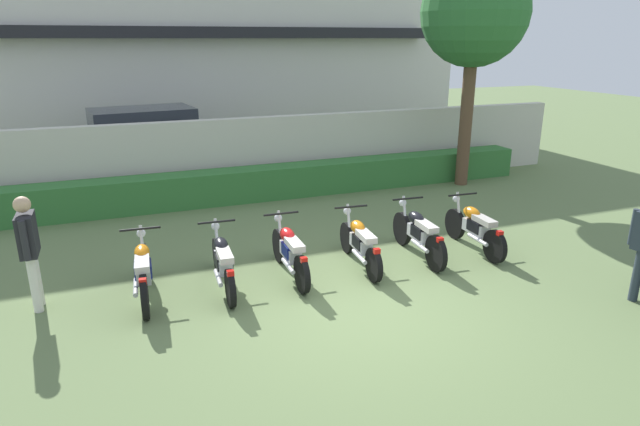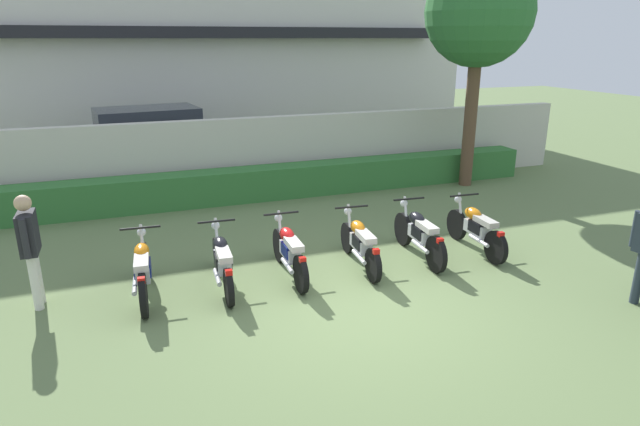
{
  "view_description": "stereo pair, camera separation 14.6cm",
  "coord_description": "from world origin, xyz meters",
  "px_view_note": "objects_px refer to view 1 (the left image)",
  "views": [
    {
      "loc": [
        -3.11,
        -6.32,
        3.73
      ],
      "look_at": [
        0.0,
        1.69,
        0.95
      ],
      "focal_mm": 30.35,
      "sensor_mm": 36.0,
      "label": 1
    },
    {
      "loc": [
        -2.97,
        -6.37,
        3.73
      ],
      "look_at": [
        0.0,
        1.69,
        0.95
      ],
      "focal_mm": 30.35,
      "sensor_mm": 36.0,
      "label": 2
    }
  ],
  "objects_px": {
    "motorcycle_in_row_4": "(419,233)",
    "motorcycle_in_row_5": "(475,227)",
    "motorcycle_in_row_2": "(290,251)",
    "motorcycle_in_row_3": "(360,242)",
    "motorcycle_in_row_0": "(143,271)",
    "tree_near_inspector": "(475,14)",
    "inspector_person": "(29,244)",
    "parked_car": "(150,142)",
    "motorcycle_in_row_1": "(223,261)"
  },
  "relations": [
    {
      "from": "motorcycle_in_row_1",
      "to": "motorcycle_in_row_0",
      "type": "bearing_deg",
      "value": 91.51
    },
    {
      "from": "parked_car",
      "to": "motorcycle_in_row_5",
      "type": "bearing_deg",
      "value": -65.72
    },
    {
      "from": "motorcycle_in_row_0",
      "to": "motorcycle_in_row_4",
      "type": "bearing_deg",
      "value": -86.9
    },
    {
      "from": "inspector_person",
      "to": "parked_car",
      "type": "bearing_deg",
      "value": 73.95
    },
    {
      "from": "motorcycle_in_row_3",
      "to": "motorcycle_in_row_4",
      "type": "height_order",
      "value": "motorcycle_in_row_4"
    },
    {
      "from": "parked_car",
      "to": "inspector_person",
      "type": "xyz_separation_m",
      "value": [
        -2.24,
        -7.79,
        0.06
      ]
    },
    {
      "from": "motorcycle_in_row_5",
      "to": "parked_car",
      "type": "bearing_deg",
      "value": 34.27
    },
    {
      "from": "motorcycle_in_row_1",
      "to": "parked_car",
      "type": "bearing_deg",
      "value": 5.79
    },
    {
      "from": "motorcycle_in_row_2",
      "to": "motorcycle_in_row_4",
      "type": "height_order",
      "value": "motorcycle_in_row_4"
    },
    {
      "from": "motorcycle_in_row_5",
      "to": "motorcycle_in_row_1",
      "type": "bearing_deg",
      "value": 91.59
    },
    {
      "from": "motorcycle_in_row_0",
      "to": "motorcycle_in_row_5",
      "type": "height_order",
      "value": "motorcycle_in_row_0"
    },
    {
      "from": "motorcycle_in_row_4",
      "to": "tree_near_inspector",
      "type": "bearing_deg",
      "value": -39.09
    },
    {
      "from": "parked_car",
      "to": "motorcycle_in_row_1",
      "type": "distance_m",
      "value": 8.1
    },
    {
      "from": "motorcycle_in_row_1",
      "to": "motorcycle_in_row_5",
      "type": "bearing_deg",
      "value": -88.18
    },
    {
      "from": "motorcycle_in_row_4",
      "to": "inspector_person",
      "type": "bearing_deg",
      "value": 91.15
    },
    {
      "from": "tree_near_inspector",
      "to": "inspector_person",
      "type": "distance_m",
      "value": 11.02
    },
    {
      "from": "parked_car",
      "to": "motorcycle_in_row_1",
      "type": "xyz_separation_m",
      "value": [
        0.39,
        -8.08,
        -0.5
      ]
    },
    {
      "from": "motorcycle_in_row_4",
      "to": "motorcycle_in_row_5",
      "type": "relative_size",
      "value": 1.03
    },
    {
      "from": "motorcycle_in_row_2",
      "to": "tree_near_inspector",
      "type": "bearing_deg",
      "value": -55.81
    },
    {
      "from": "motorcycle_in_row_0",
      "to": "motorcycle_in_row_1",
      "type": "height_order",
      "value": "motorcycle_in_row_0"
    },
    {
      "from": "motorcycle_in_row_4",
      "to": "motorcycle_in_row_5",
      "type": "xyz_separation_m",
      "value": [
        1.14,
        -0.07,
        -0.01
      ]
    },
    {
      "from": "motorcycle_in_row_0",
      "to": "motorcycle_in_row_3",
      "type": "relative_size",
      "value": 1.01
    },
    {
      "from": "tree_near_inspector",
      "to": "motorcycle_in_row_3",
      "type": "bearing_deg",
      "value": -140.72
    },
    {
      "from": "motorcycle_in_row_1",
      "to": "motorcycle_in_row_2",
      "type": "bearing_deg",
      "value": -85.92
    },
    {
      "from": "motorcycle_in_row_4",
      "to": "motorcycle_in_row_5",
      "type": "distance_m",
      "value": 1.14
    },
    {
      "from": "tree_near_inspector",
      "to": "motorcycle_in_row_2",
      "type": "height_order",
      "value": "tree_near_inspector"
    },
    {
      "from": "motorcycle_in_row_2",
      "to": "motorcycle_in_row_3",
      "type": "xyz_separation_m",
      "value": [
        1.24,
        -0.04,
        -0.01
      ]
    },
    {
      "from": "tree_near_inspector",
      "to": "motorcycle_in_row_1",
      "type": "height_order",
      "value": "tree_near_inspector"
    },
    {
      "from": "motorcycle_in_row_4",
      "to": "motorcycle_in_row_0",
      "type": "bearing_deg",
      "value": 93.37
    },
    {
      "from": "motorcycle_in_row_1",
      "to": "inspector_person",
      "type": "bearing_deg",
      "value": 86.84
    },
    {
      "from": "tree_near_inspector",
      "to": "motorcycle_in_row_0",
      "type": "relative_size",
      "value": 3.02
    },
    {
      "from": "parked_car",
      "to": "motorcycle_in_row_5",
      "type": "xyz_separation_m",
      "value": [
        5.01,
        -8.17,
        -0.49
      ]
    },
    {
      "from": "parked_car",
      "to": "motorcycle_in_row_0",
      "type": "distance_m",
      "value": 8.1
    },
    {
      "from": "motorcycle_in_row_0",
      "to": "motorcycle_in_row_5",
      "type": "bearing_deg",
      "value": -87.49
    },
    {
      "from": "tree_near_inspector",
      "to": "motorcycle_in_row_0",
      "type": "height_order",
      "value": "tree_near_inspector"
    },
    {
      "from": "motorcycle_in_row_3",
      "to": "motorcycle_in_row_5",
      "type": "bearing_deg",
      "value": -87.19
    },
    {
      "from": "parked_car",
      "to": "tree_near_inspector",
      "type": "height_order",
      "value": "tree_near_inspector"
    },
    {
      "from": "motorcycle_in_row_5",
      "to": "motorcycle_in_row_3",
      "type": "bearing_deg",
      "value": 90.79
    },
    {
      "from": "tree_near_inspector",
      "to": "motorcycle_in_row_3",
      "type": "height_order",
      "value": "tree_near_inspector"
    },
    {
      "from": "motorcycle_in_row_0",
      "to": "motorcycle_in_row_5",
      "type": "distance_m",
      "value": 5.79
    },
    {
      "from": "motorcycle_in_row_0",
      "to": "motorcycle_in_row_2",
      "type": "relative_size",
      "value": 1.0
    },
    {
      "from": "motorcycle_in_row_1",
      "to": "motorcycle_in_row_4",
      "type": "bearing_deg",
      "value": -87.37
    },
    {
      "from": "parked_car",
      "to": "motorcycle_in_row_3",
      "type": "height_order",
      "value": "parked_car"
    },
    {
      "from": "motorcycle_in_row_0",
      "to": "inspector_person",
      "type": "height_order",
      "value": "inspector_person"
    },
    {
      "from": "motorcycle_in_row_1",
      "to": "motorcycle_in_row_4",
      "type": "distance_m",
      "value": 3.48
    },
    {
      "from": "motorcycle_in_row_2",
      "to": "motorcycle_in_row_1",
      "type": "bearing_deg",
      "value": 92.41
    },
    {
      "from": "motorcycle_in_row_2",
      "to": "motorcycle_in_row_3",
      "type": "bearing_deg",
      "value": -90.38
    },
    {
      "from": "motorcycle_in_row_2",
      "to": "motorcycle_in_row_5",
      "type": "bearing_deg",
      "value": -90.56
    },
    {
      "from": "parked_car",
      "to": "tree_near_inspector",
      "type": "relative_size",
      "value": 0.83
    },
    {
      "from": "motorcycle_in_row_3",
      "to": "motorcycle_in_row_5",
      "type": "xyz_separation_m",
      "value": [
        2.27,
        -0.08,
        0.01
      ]
    }
  ]
}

